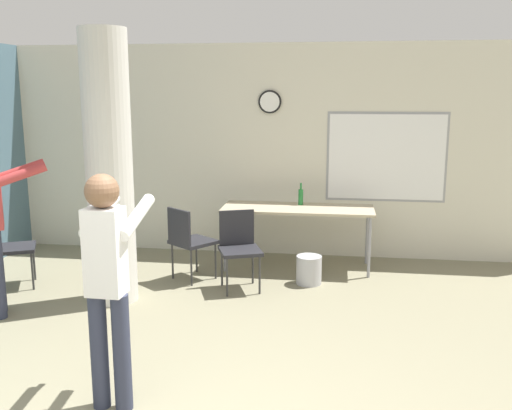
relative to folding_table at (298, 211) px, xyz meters
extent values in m
cube|color=beige|center=(-0.47, 0.65, 0.68)|extent=(8.00, 0.12, 2.80)
cylinder|color=black|center=(-0.42, 0.57, 1.33)|extent=(0.30, 0.03, 0.30)
cylinder|color=white|center=(-0.42, 0.56, 1.33)|extent=(0.26, 0.01, 0.25)
cube|color=#99999E|center=(1.10, 0.59, 0.63)|extent=(1.53, 0.01, 1.16)
cube|color=white|center=(1.10, 0.58, 0.63)|extent=(1.47, 0.02, 1.10)
cylinder|color=silver|center=(-1.84, -1.41, 0.68)|extent=(0.48, 0.48, 2.80)
cube|color=tan|center=(0.00, 0.00, 0.04)|extent=(1.87, 0.68, 0.03)
cylinder|color=gray|center=(-0.87, -0.28, -0.35)|extent=(0.04, 0.04, 0.74)
cylinder|color=gray|center=(0.87, -0.28, -0.35)|extent=(0.04, 0.04, 0.74)
cylinder|color=gray|center=(-0.87, 0.28, -0.35)|extent=(0.04, 0.04, 0.74)
cylinder|color=gray|center=(0.87, 0.28, -0.35)|extent=(0.04, 0.04, 0.74)
cylinder|color=#1E6B2D|center=(0.02, 0.17, 0.15)|extent=(0.06, 0.06, 0.20)
cylinder|color=#1E6B2D|center=(0.02, 0.17, 0.29)|extent=(0.02, 0.02, 0.08)
cylinder|color=#B2B2B7|center=(0.18, -0.60, -0.56)|extent=(0.29, 0.29, 0.33)
cube|color=#232328|center=(-0.57, -0.92, -0.27)|extent=(0.57, 0.57, 0.04)
cube|color=#232328|center=(-0.64, -0.73, -0.05)|extent=(0.38, 0.17, 0.40)
cylinder|color=#333333|center=(-0.68, -1.15, -0.51)|extent=(0.02, 0.02, 0.43)
cylinder|color=#333333|center=(-0.34, -1.03, -0.51)|extent=(0.02, 0.02, 0.43)
cylinder|color=#333333|center=(-0.80, -0.82, -0.51)|extent=(0.02, 0.02, 0.43)
cylinder|color=#333333|center=(-0.46, -0.69, -0.51)|extent=(0.02, 0.02, 0.43)
cube|color=#232328|center=(-3.11, -1.17, -0.27)|extent=(0.59, 0.59, 0.04)
cylinder|color=#333333|center=(-2.87, -1.25, -0.51)|extent=(0.02, 0.02, 0.43)
cylinder|color=#333333|center=(-3.03, -0.92, -0.51)|extent=(0.02, 0.02, 0.43)
cylinder|color=#333333|center=(-3.35, -1.08, -0.51)|extent=(0.02, 0.02, 0.43)
cube|color=#232328|center=(-1.18, -0.62, -0.27)|extent=(0.62, 0.62, 0.04)
cube|color=#232328|center=(-1.30, -0.78, -0.05)|extent=(0.33, 0.26, 0.40)
cylinder|color=#333333|center=(-0.92, -0.58, -0.51)|extent=(0.02, 0.02, 0.43)
cylinder|color=#333333|center=(-1.21, -0.37, -0.51)|extent=(0.02, 0.02, 0.43)
cylinder|color=#333333|center=(-1.14, -0.87, -0.51)|extent=(0.02, 0.02, 0.43)
cylinder|color=#333333|center=(-1.43, -0.65, -0.51)|extent=(0.02, 0.02, 0.43)
cylinder|color=#2D3347|center=(-0.97, -3.44, -0.30)|extent=(0.12, 0.12, 0.84)
cylinder|color=#2D3347|center=(-1.13, -3.44, -0.30)|extent=(0.12, 0.12, 0.84)
cube|color=white|center=(-1.05, -3.44, 0.41)|extent=(0.25, 0.20, 0.59)
sphere|color=brown|center=(-1.05, -3.44, 0.83)|extent=(0.23, 0.23, 0.23)
cylinder|color=white|center=(-0.91, -3.21, 0.61)|extent=(0.11, 0.53, 0.24)
cylinder|color=white|center=(-1.18, -3.20, 0.61)|extent=(0.11, 0.53, 0.24)
cube|color=white|center=(-1.17, -2.96, 0.61)|extent=(0.04, 0.13, 0.04)
cylinder|color=#B23838|center=(-2.53, -1.97, 0.68)|extent=(0.52, 0.37, 0.25)
cylinder|color=#B23838|center=(-2.67, -1.73, 0.68)|extent=(0.52, 0.37, 0.25)
camera|label=1|loc=(0.46, -6.92, 1.46)|focal=40.00mm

